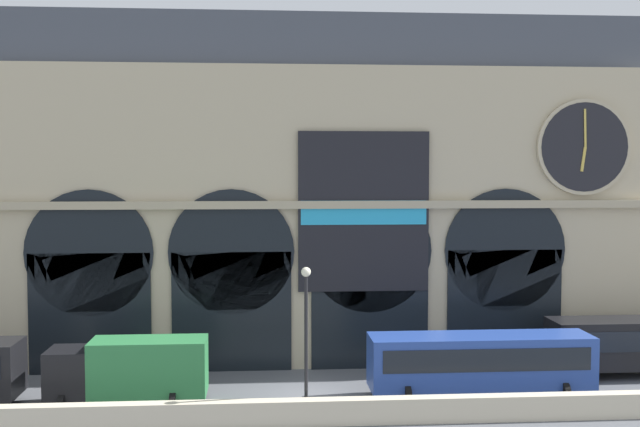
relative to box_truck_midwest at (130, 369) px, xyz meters
name	(u,v)px	position (x,y,z in m)	size (l,w,h in m)	color
ground_plane	(306,396)	(8.50, 0.69, -1.70)	(200.00, 200.00, 0.00)	#54565B
quay_parapet_wall	(312,412)	(8.50, -3.64, -1.13)	(90.00, 0.70, 1.13)	beige
station_building	(300,195)	(8.55, 7.71, 8.06)	(40.33, 4.49, 20.11)	#BCAD8C
box_truck_midwest	(130,369)	(0.00, 0.00, 0.00)	(7.50, 2.91, 3.12)	black
bus_mideast	(480,361)	(17.07, -0.18, 0.08)	(11.00, 3.25, 3.10)	#28479E
street_lamp_quayside	(306,322)	(8.30, -2.84, 2.71)	(0.44, 0.44, 6.90)	black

